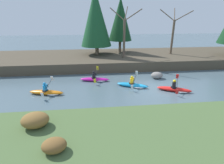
% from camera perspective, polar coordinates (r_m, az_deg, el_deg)
% --- Properties ---
extents(ground_plane, '(90.00, 90.00, 0.00)m').
position_cam_1_polar(ground_plane, '(15.29, 13.97, -2.12)').
color(ground_plane, '#4C606B').
extents(riverbank_near, '(44.00, 7.09, 0.53)m').
position_cam_1_polar(riverbank_near, '(9.62, 29.15, -17.48)').
color(riverbank_near, '#4C6638').
rests_on(riverbank_near, ground).
extents(riverbank_far, '(44.00, 8.54, 1.10)m').
position_cam_1_polar(riverbank_far, '(23.24, 6.80, 7.67)').
color(riverbank_far, '#4C4233').
rests_on(riverbank_far, ground).
extents(conifer_tree_far_left, '(3.79, 3.79, 7.77)m').
position_cam_1_polar(conifer_tree_far_left, '(22.48, -5.37, 20.12)').
color(conifer_tree_far_left, '#7A664C').
rests_on(conifer_tree_far_left, riverbank_far).
extents(conifer_tree_left, '(2.73, 2.73, 7.52)m').
position_cam_1_polar(conifer_tree_left, '(22.74, -5.08, 19.99)').
color(conifer_tree_left, brown).
rests_on(conifer_tree_left, riverbank_far).
extents(conifer_tree_mid_left, '(3.09, 3.09, 6.92)m').
position_cam_1_polar(conifer_tree_mid_left, '(23.97, 2.75, 19.75)').
color(conifer_tree_mid_left, brown).
rests_on(conifer_tree_mid_left, riverbank_far).
extents(bare_tree_upstream, '(3.18, 3.15, 5.74)m').
position_cam_1_polar(bare_tree_upstream, '(20.93, 4.06, 15.35)').
color(bare_tree_upstream, brown).
rests_on(bare_tree_upstream, riverbank_far).
extents(bare_tree_mid_upstream, '(3.12, 3.08, 5.62)m').
position_cam_1_polar(bare_tree_mid_upstream, '(24.12, 19.28, 14.89)').
color(bare_tree_mid_upstream, brown).
rests_on(bare_tree_mid_upstream, riverbank_far).
extents(shrub_clump_nearest, '(1.37, 1.14, 0.74)m').
position_cam_1_polar(shrub_clump_nearest, '(9.78, -23.80, -11.29)').
color(shrub_clump_nearest, brown).
rests_on(shrub_clump_nearest, riverbank_near).
extents(shrub_clump_second, '(1.03, 0.86, 0.56)m').
position_cam_1_polar(shrub_clump_second, '(8.03, -18.36, -19.03)').
color(shrub_clump_second, brown).
rests_on(shrub_clump_second, riverbank_near).
extents(kayaker_lead, '(2.71, 1.97, 1.20)m').
position_cam_1_polar(kayaker_lead, '(15.16, 20.05, -2.20)').
color(kayaker_lead, red).
rests_on(kayaker_lead, ground).
extents(kayaker_middle, '(2.71, 1.96, 1.20)m').
position_cam_1_polar(kayaker_middle, '(15.21, 7.03, -0.94)').
color(kayaker_middle, '#1993D6').
rests_on(kayaker_middle, ground).
extents(kayaker_trailing, '(2.80, 2.07, 1.20)m').
position_cam_1_polar(kayaker_trailing, '(16.54, -5.34, 0.95)').
color(kayaker_trailing, '#C61999').
rests_on(kayaker_trailing, ground).
extents(kayaker_far_back, '(2.79, 2.06, 1.20)m').
position_cam_1_polar(kayaker_far_back, '(14.61, -20.29, -3.10)').
color(kayaker_far_back, orange).
rests_on(kayaker_far_back, ground).
extents(boulder_midstream, '(1.15, 0.90, 0.65)m').
position_cam_1_polar(boulder_midstream, '(17.71, 14.43, 2.16)').
color(boulder_midstream, gray).
rests_on(boulder_midstream, ground).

